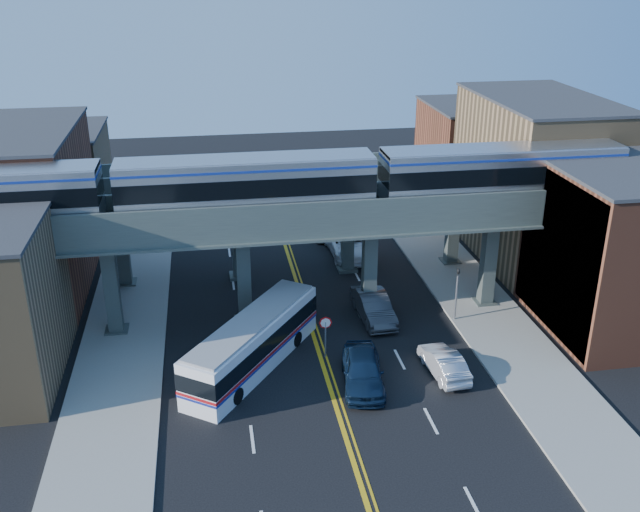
{
  "coord_description": "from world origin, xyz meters",
  "views": [
    {
      "loc": [
        -5.85,
        -32.47,
        21.66
      ],
      "look_at": [
        0.54,
        6.39,
        4.96
      ],
      "focal_mm": 40.0,
      "sensor_mm": 36.0,
      "label": 1
    }
  ],
  "objects_px": {
    "transit_train": "(246,183)",
    "stop_sign": "(325,330)",
    "car_lane_a": "(363,370)",
    "car_lane_d": "(324,225)",
    "car_lane_c": "(349,245)",
    "car_lane_b": "(374,307)",
    "transit_bus": "(253,344)",
    "car_parked_curb": "(444,363)",
    "traffic_signal": "(457,289)"
  },
  "relations": [
    {
      "from": "transit_train",
      "to": "stop_sign",
      "type": "height_order",
      "value": "transit_train"
    },
    {
      "from": "traffic_signal",
      "to": "car_lane_d",
      "type": "distance_m",
      "value": 17.6
    },
    {
      "from": "traffic_signal",
      "to": "car_parked_curb",
      "type": "xyz_separation_m",
      "value": [
        -2.7,
        -5.88,
        -1.58
      ]
    },
    {
      "from": "car_lane_c",
      "to": "car_lane_b",
      "type": "bearing_deg",
      "value": -94.83
    },
    {
      "from": "transit_train",
      "to": "traffic_signal",
      "type": "xyz_separation_m",
      "value": [
        12.8,
        -2.0,
        -6.95
      ]
    },
    {
      "from": "transit_bus",
      "to": "car_lane_a",
      "type": "distance_m",
      "value": 6.42
    },
    {
      "from": "car_lane_a",
      "to": "transit_train",
      "type": "bearing_deg",
      "value": 131.12
    },
    {
      "from": "car_parked_curb",
      "to": "car_lane_c",
      "type": "bearing_deg",
      "value": -88.99
    },
    {
      "from": "car_lane_c",
      "to": "car_parked_curb",
      "type": "xyz_separation_m",
      "value": [
        1.81,
        -17.65,
        -0.17
      ]
    },
    {
      "from": "car_lane_c",
      "to": "car_parked_curb",
      "type": "height_order",
      "value": "car_lane_c"
    },
    {
      "from": "traffic_signal",
      "to": "transit_bus",
      "type": "height_order",
      "value": "traffic_signal"
    },
    {
      "from": "stop_sign",
      "to": "car_lane_b",
      "type": "height_order",
      "value": "stop_sign"
    },
    {
      "from": "car_lane_b",
      "to": "car_lane_c",
      "type": "distance_m",
      "value": 10.64
    },
    {
      "from": "transit_train",
      "to": "stop_sign",
      "type": "distance_m",
      "value": 9.81
    },
    {
      "from": "car_lane_a",
      "to": "car_lane_c",
      "type": "height_order",
      "value": "car_lane_a"
    },
    {
      "from": "transit_bus",
      "to": "car_parked_curb",
      "type": "xyz_separation_m",
      "value": [
        10.41,
        -2.54,
        -0.75
      ]
    },
    {
      "from": "traffic_signal",
      "to": "car_lane_d",
      "type": "bearing_deg",
      "value": 108.69
    },
    {
      "from": "stop_sign",
      "to": "transit_bus",
      "type": "height_order",
      "value": "transit_bus"
    },
    {
      "from": "transit_bus",
      "to": "traffic_signal",
      "type": "bearing_deg",
      "value": -40.24
    },
    {
      "from": "car_lane_b",
      "to": "car_lane_c",
      "type": "bearing_deg",
      "value": 84.17
    },
    {
      "from": "transit_bus",
      "to": "car_lane_a",
      "type": "relative_size",
      "value": 1.95
    },
    {
      "from": "transit_bus",
      "to": "car_lane_a",
      "type": "height_order",
      "value": "transit_bus"
    },
    {
      "from": "stop_sign",
      "to": "car_lane_c",
      "type": "relative_size",
      "value": 0.41
    },
    {
      "from": "stop_sign",
      "to": "car_lane_c",
      "type": "xyz_separation_m",
      "value": [
        4.39,
        14.77,
        -0.88
      ]
    },
    {
      "from": "transit_train",
      "to": "car_lane_a",
      "type": "height_order",
      "value": "transit_train"
    },
    {
      "from": "transit_train",
      "to": "transit_bus",
      "type": "relative_size",
      "value": 4.47
    },
    {
      "from": "stop_sign",
      "to": "transit_bus",
      "type": "distance_m",
      "value": 4.23
    },
    {
      "from": "traffic_signal",
      "to": "car_lane_c",
      "type": "relative_size",
      "value": 0.64
    },
    {
      "from": "stop_sign",
      "to": "car_parked_curb",
      "type": "relative_size",
      "value": 0.6
    },
    {
      "from": "car_lane_a",
      "to": "car_lane_d",
      "type": "height_order",
      "value": "car_lane_a"
    },
    {
      "from": "car_lane_a",
      "to": "car_parked_curb",
      "type": "relative_size",
      "value": 1.23
    },
    {
      "from": "transit_bus",
      "to": "car_lane_c",
      "type": "distance_m",
      "value": 17.39
    },
    {
      "from": "transit_train",
      "to": "car_lane_b",
      "type": "xyz_separation_m",
      "value": [
        7.74,
        -0.85,
        -8.39
      ]
    },
    {
      "from": "transit_bus",
      "to": "transit_train",
      "type": "bearing_deg",
      "value": 32.13
    },
    {
      "from": "transit_train",
      "to": "stop_sign",
      "type": "xyz_separation_m",
      "value": [
        3.9,
        -5.0,
        -7.49
      ]
    },
    {
      "from": "stop_sign",
      "to": "car_lane_a",
      "type": "height_order",
      "value": "stop_sign"
    },
    {
      "from": "transit_bus",
      "to": "stop_sign",
      "type": "bearing_deg",
      "value": -49.94
    },
    {
      "from": "traffic_signal",
      "to": "car_lane_b",
      "type": "bearing_deg",
      "value": 167.21
    },
    {
      "from": "stop_sign",
      "to": "car_lane_a",
      "type": "bearing_deg",
      "value": -65.04
    },
    {
      "from": "transit_train",
      "to": "car_lane_c",
      "type": "relative_size",
      "value": 7.36
    },
    {
      "from": "transit_train",
      "to": "traffic_signal",
      "type": "relative_size",
      "value": 11.42
    },
    {
      "from": "stop_sign",
      "to": "car_parked_curb",
      "type": "distance_m",
      "value": 6.91
    },
    {
      "from": "transit_train",
      "to": "traffic_signal",
      "type": "bearing_deg",
      "value": -8.88
    },
    {
      "from": "car_lane_c",
      "to": "car_lane_d",
      "type": "bearing_deg",
      "value": 100.95
    },
    {
      "from": "transit_bus",
      "to": "car_parked_curb",
      "type": "height_order",
      "value": "transit_bus"
    },
    {
      "from": "car_lane_d",
      "to": "car_parked_curb",
      "type": "xyz_separation_m",
      "value": [
        2.92,
        -22.48,
        -0.04
      ]
    },
    {
      "from": "car_lane_b",
      "to": "car_parked_curb",
      "type": "bearing_deg",
      "value": -74.4
    },
    {
      "from": "transit_bus",
      "to": "car_lane_a",
      "type": "xyz_separation_m",
      "value": [
        5.71,
        -2.89,
        -0.56
      ]
    },
    {
      "from": "car_lane_c",
      "to": "car_lane_d",
      "type": "distance_m",
      "value": 4.96
    },
    {
      "from": "transit_train",
      "to": "traffic_signal",
      "type": "distance_m",
      "value": 14.7
    }
  ]
}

